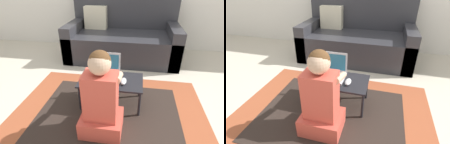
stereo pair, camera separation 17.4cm
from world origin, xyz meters
TOP-DOWN VIEW (x-y plane):
  - ground_plane at (0.00, 0.00)m, footprint 16.00×16.00m
  - area_rug at (0.00, -0.24)m, footprint 1.90×1.46m
  - couch at (-0.02, 1.25)m, footprint 1.69×0.91m
  - laptop_desk at (0.00, -0.04)m, footprint 0.63×0.36m
  - laptop at (-0.04, 0.00)m, footprint 0.23×0.23m
  - computer_mouse at (0.13, -0.08)m, footprint 0.06×0.12m
  - person_seated at (-0.02, -0.42)m, footprint 0.35×0.40m

SIDE VIEW (x-z plane):
  - ground_plane at x=0.00m, z-range 0.00..0.00m
  - area_rug at x=0.00m, z-range 0.00..0.01m
  - laptop_desk at x=0.00m, z-range 0.12..0.41m
  - couch at x=-0.02m, z-range -0.16..0.78m
  - computer_mouse at x=0.13m, z-range 0.29..0.33m
  - person_seated at x=-0.02m, z-range -0.05..0.70m
  - laptop at x=-0.04m, z-range 0.21..0.45m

